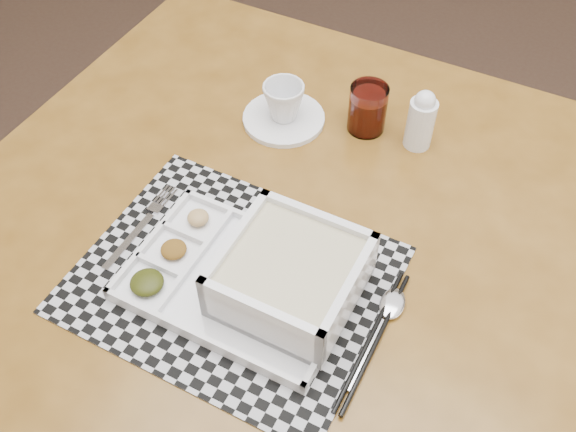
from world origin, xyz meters
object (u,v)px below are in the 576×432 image
object	(u,v)px
dining_table	(278,256)
cup	(284,101)
creamer_bottle	(421,120)
juice_glass	(367,110)
serving_tray	(276,278)

from	to	relation	value
dining_table	cup	world-z (taller)	cup
dining_table	creamer_bottle	distance (m)	0.34
cup	juice_glass	distance (m)	0.15
cup	juice_glass	size ratio (longest dim) A/B	0.84
serving_tray	dining_table	bearing A→B (deg)	112.03
dining_table	juice_glass	size ratio (longest dim) A/B	12.88
juice_glass	creamer_bottle	size ratio (longest dim) A/B	0.77
dining_table	serving_tray	bearing A→B (deg)	-67.97
serving_tray	juice_glass	size ratio (longest dim) A/B	3.86
dining_table	serving_tray	xyz separation A→B (m)	(0.05, -0.12, 0.12)
serving_tray	creamer_bottle	distance (m)	0.40
dining_table	cup	distance (m)	0.28
cup	dining_table	bearing A→B (deg)	-76.18
cup	serving_tray	bearing A→B (deg)	-75.61
serving_tray	cup	xyz separation A→B (m)	(-0.13, 0.35, 0.01)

